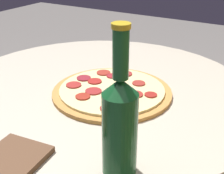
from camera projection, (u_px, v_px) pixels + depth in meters
The scene contains 3 objects.
table at pixel (101, 140), 0.97m from camera, with size 0.87×0.87×0.76m.
pizza at pixel (112, 91), 0.84m from camera, with size 0.32×0.32×0.02m.
beer_bottle at pixel (120, 123), 0.52m from camera, with size 0.06×0.06×0.27m.
Camera 1 is at (0.67, 0.44, 1.14)m, focal length 50.00 mm.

